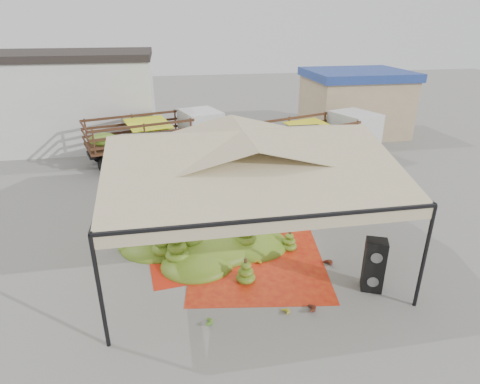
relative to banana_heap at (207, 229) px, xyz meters
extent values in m
plane|color=slate|center=(1.18, -0.10, -0.64)|extent=(90.00, 90.00, 0.00)
cylinder|color=black|center=(-2.82, -4.10, 0.86)|extent=(0.10, 0.10, 3.00)
cylinder|color=black|center=(5.18, -4.10, 0.86)|extent=(0.10, 0.10, 3.00)
cylinder|color=black|center=(-2.82, 3.90, 0.86)|extent=(0.10, 0.10, 3.00)
cylinder|color=black|center=(5.18, 3.90, 0.86)|extent=(0.10, 0.10, 3.00)
pyramid|color=tan|center=(1.18, -0.10, 2.86)|extent=(8.00, 8.00, 1.00)
cube|color=black|center=(1.18, -0.10, 2.36)|extent=(8.00, 8.00, 0.08)
cube|color=tan|center=(1.18, -0.10, 2.18)|extent=(8.00, 8.00, 0.36)
cube|color=silver|center=(-8.82, 13.90, 1.86)|extent=(14.00, 6.00, 5.00)
cube|color=black|center=(-8.82, 13.90, 4.56)|extent=(14.30, 6.30, 0.40)
cube|color=tan|center=(11.18, 12.90, 1.16)|extent=(6.00, 5.00, 3.60)
cube|color=navy|center=(11.18, 12.90, 3.21)|extent=(6.30, 5.30, 0.50)
cube|color=red|center=(-0.05, -0.16, -0.63)|extent=(4.27, 4.11, 0.01)
cube|color=#D34113|center=(1.44, -1.25, -0.63)|extent=(4.85, 5.03, 0.01)
ellipsoid|color=#507217|center=(0.00, 0.00, 0.00)|extent=(7.27, 6.64, 1.27)
ellipsoid|color=gold|center=(1.59, -3.80, -0.55)|extent=(0.45, 0.40, 0.17)
ellipsoid|color=gold|center=(1.39, -1.44, -0.55)|extent=(0.50, 0.50, 0.18)
ellipsoid|color=#522212|center=(2.26, -3.80, -0.52)|extent=(0.57, 0.50, 0.23)
ellipsoid|color=#581714|center=(3.53, -1.87, -0.52)|extent=(0.59, 0.52, 0.23)
ellipsoid|color=#3F7718|center=(-0.47, -3.80, -0.54)|extent=(0.51, 0.44, 0.20)
ellipsoid|color=#367919|center=(0.27, 0.87, 1.98)|extent=(0.24, 0.24, 0.20)
ellipsoid|color=#367919|center=(1.77, 0.87, 1.98)|extent=(0.24, 0.24, 0.20)
ellipsoid|color=#367919|center=(3.27, 0.87, 1.98)|extent=(0.24, 0.24, 0.20)
ellipsoid|color=#367919|center=(4.77, 0.87, 1.98)|extent=(0.24, 0.24, 0.20)
cube|color=black|center=(4.36, -3.20, -0.24)|extent=(0.72, 0.68, 0.79)
cube|color=black|center=(4.36, -3.20, 0.54)|extent=(0.72, 0.68, 0.79)
imported|color=gray|center=(2.99, 3.44, 0.19)|extent=(0.61, 0.41, 1.65)
cube|color=#452A17|center=(-2.57, 9.26, 0.48)|extent=(5.81, 3.92, 0.13)
cube|color=silver|center=(0.78, 10.31, 0.59)|extent=(2.52, 2.80, 2.45)
cylinder|color=black|center=(-4.08, 7.68, -0.16)|extent=(1.01, 0.59, 0.96)
cylinder|color=black|center=(-4.71, 9.71, -0.16)|extent=(1.01, 0.59, 0.96)
cylinder|color=black|center=(-0.83, 8.69, -0.16)|extent=(1.01, 0.59, 0.96)
cylinder|color=black|center=(-1.46, 10.72, -0.16)|extent=(1.01, 0.59, 0.96)
cylinder|color=black|center=(0.90, 9.23, -0.16)|extent=(1.01, 0.59, 0.96)
cylinder|color=black|center=(0.26, 11.26, -0.16)|extent=(1.01, 0.59, 0.96)
ellipsoid|color=#497017|center=(-2.57, 9.26, 1.01)|extent=(4.63, 3.09, 0.74)
cube|color=yellow|center=(-2.06, 9.42, 1.44)|extent=(2.66, 2.66, 0.26)
cube|color=#4E281A|center=(5.69, 7.04, 0.49)|extent=(5.86, 4.10, 0.13)
cube|color=silver|center=(9.02, 8.21, 0.59)|extent=(2.60, 2.86, 2.46)
cylinder|color=black|center=(4.22, 5.39, -0.16)|extent=(1.01, 0.62, 0.96)
cylinder|color=black|center=(3.51, 7.41, -0.16)|extent=(1.01, 0.62, 0.96)
cylinder|color=black|center=(7.45, 6.52, -0.16)|extent=(1.01, 0.62, 0.96)
cylinder|color=black|center=(6.74, 8.54, -0.16)|extent=(1.01, 0.62, 0.96)
cylinder|color=black|center=(9.17, 7.13, -0.16)|extent=(1.01, 0.62, 0.96)
cylinder|color=black|center=(8.46, 9.14, -0.16)|extent=(1.01, 0.62, 0.96)
ellipsoid|color=#4E7F1A|center=(5.69, 7.04, 1.02)|extent=(4.67, 3.24, 0.75)
cube|color=gold|center=(6.19, 7.21, 1.45)|extent=(2.73, 2.72, 0.27)
camera|label=1|loc=(-1.07, -11.85, 6.52)|focal=30.00mm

